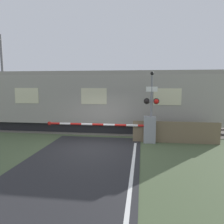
# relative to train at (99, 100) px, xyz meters

# --- Properties ---
(ground_plane) EXTENTS (80.00, 80.00, 0.00)m
(ground_plane) POSITION_rel_train_xyz_m (0.51, -4.07, -1.92)
(ground_plane) COLOR #475638
(track_bed) EXTENTS (36.00, 3.20, 0.13)m
(track_bed) POSITION_rel_train_xyz_m (0.51, 0.00, -1.90)
(track_bed) COLOR #666056
(track_bed) RESTS_ON ground_plane
(train) EXTENTS (15.23, 2.76, 3.76)m
(train) POSITION_rel_train_xyz_m (0.00, 0.00, 0.00)
(train) COLOR black
(train) RESTS_ON ground_plane
(crossing_barrier) EXTENTS (5.77, 0.44, 1.35)m
(crossing_barrier) POSITION_rel_train_xyz_m (2.78, -2.77, -1.22)
(crossing_barrier) COLOR gray
(crossing_barrier) RESTS_ON ground_plane
(signal_post) EXTENTS (0.78, 0.26, 3.60)m
(signal_post) POSITION_rel_train_xyz_m (3.27, -2.67, 0.12)
(signal_post) COLOR gray
(signal_post) RESTS_ON ground_plane
(catenary_pole) EXTENTS (0.20, 1.90, 6.74)m
(catenary_pole) POSITION_rel_train_xyz_m (-8.02, 2.02, 1.60)
(catenary_pole) COLOR slate
(catenary_pole) RESTS_ON ground_plane
(roadside_fence) EXTENTS (4.32, 0.06, 1.10)m
(roadside_fence) POSITION_rel_train_xyz_m (4.51, -2.68, -1.37)
(roadside_fence) COLOR #726047
(roadside_fence) RESTS_ON ground_plane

